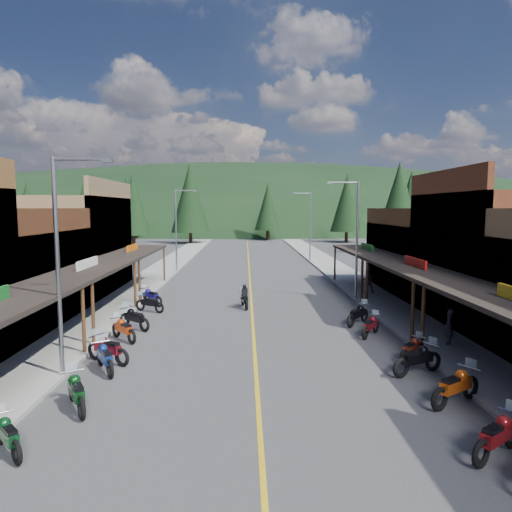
{
  "coord_description": "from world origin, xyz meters",
  "views": [
    {
      "loc": [
        -0.4,
        -22.31,
        6.2
      ],
      "look_at": [
        0.33,
        8.16,
        3.0
      ],
      "focal_mm": 32.0,
      "sensor_mm": 36.0,
      "label": 1
    }
  ],
  "objects": [
    {
      "name": "pine_0",
      "position": [
        -40.0,
        62.0,
        6.48
      ],
      "size": [
        5.04,
        5.04,
        11.0
      ],
      "color": "black",
      "rests_on": "ground"
    },
    {
      "name": "ground",
      "position": [
        0.0,
        0.0,
        0.0
      ],
      "size": [
        220.0,
        220.0,
        0.0
      ],
      "primitive_type": "plane",
      "color": "#38383A",
      "rests_on": "ground"
    },
    {
      "name": "pine_4",
      "position": [
        18.0,
        60.0,
        7.24
      ],
      "size": [
        5.88,
        5.88,
        12.5
      ],
      "color": "black",
      "rests_on": "ground"
    },
    {
      "name": "pine_7",
      "position": [
        -32.0,
        76.0,
        7.24
      ],
      "size": [
        5.88,
        5.88,
        12.5
      ],
      "color": "black",
      "rests_on": "ground"
    },
    {
      "name": "bike_east_8",
      "position": [
        5.6,
        1.37,
        0.63
      ],
      "size": [
        2.0,
        2.13,
        1.25
      ],
      "primitive_type": null,
      "rotation": [
        0.0,
        0.0,
        -0.72
      ],
      "color": "black",
      "rests_on": "ground"
    },
    {
      "name": "pine_11",
      "position": [
        20.0,
        38.0,
        7.19
      ],
      "size": [
        5.82,
        5.82,
        12.4
      ],
      "color": "black",
      "rests_on": "ground"
    },
    {
      "name": "shop_east_3",
      "position": [
        13.75,
        11.3,
        2.53
      ],
      "size": [
        10.9,
        10.2,
        6.2
      ],
      "color": "#4C2D16",
      "rests_on": "ground"
    },
    {
      "name": "pine_8",
      "position": [
        -22.0,
        40.0,
        5.98
      ],
      "size": [
        4.48,
        4.48,
        10.0
      ],
      "color": "black",
      "rests_on": "ground"
    },
    {
      "name": "bike_west_7",
      "position": [
        -6.11,
        -1.29,
        0.61
      ],
      "size": [
        1.96,
        2.07,
        1.22
      ],
      "primitive_type": null,
      "rotation": [
        0.0,
        0.0,
        0.73
      ],
      "color": "#BD370D",
      "rests_on": "ground"
    },
    {
      "name": "sidewalk_east",
      "position": [
        8.7,
        20.0,
        0.07
      ],
      "size": [
        3.4,
        94.0,
        0.15
      ],
      "primitive_type": "cube",
      "color": "gray",
      "rests_on": "ground"
    },
    {
      "name": "bike_west_9",
      "position": [
        -6.14,
        4.68,
        0.59
      ],
      "size": [
        2.13,
        1.6,
        1.17
      ],
      "primitive_type": null,
      "rotation": [
        0.0,
        0.0,
        1.06
      ],
      "color": "black",
      "rests_on": "ground"
    },
    {
      "name": "bike_west_5",
      "position": [
        -5.72,
        -5.42,
        0.62
      ],
      "size": [
        1.71,
        2.25,
        1.24
      ],
      "primitive_type": null,
      "rotation": [
        0.0,
        0.0,
        0.52
      ],
      "color": "navy",
      "rests_on": "ground"
    },
    {
      "name": "bike_west_4",
      "position": [
        -5.61,
        -8.69,
        0.63
      ],
      "size": [
        1.74,
        2.28,
        1.26
      ],
      "primitive_type": null,
      "rotation": [
        0.0,
        0.0,
        0.52
      ],
      "color": "#0B3713",
      "rests_on": "ground"
    },
    {
      "name": "bike_east_4",
      "position": [
        6.24,
        -8.6,
        0.66
      ],
      "size": [
        2.38,
        1.9,
        1.33
      ],
      "primitive_type": null,
      "rotation": [
        0.0,
        0.0,
        -1.01
      ],
      "color": "#BE430D",
      "rests_on": "ground"
    },
    {
      "name": "bike_west_6",
      "position": [
        -5.92,
        -4.39,
        0.64
      ],
      "size": [
        2.29,
        1.82,
        1.28
      ],
      "primitive_type": null,
      "rotation": [
        0.0,
        0.0,
        1.01
      ],
      "color": "maroon",
      "rests_on": "ground"
    },
    {
      "name": "bike_west_10",
      "position": [
        -6.45,
        6.49,
        0.64
      ],
      "size": [
        2.16,
        2.09,
        1.29
      ],
      "primitive_type": null,
      "rotation": [
        0.0,
        0.0,
        0.82
      ],
      "color": "navy",
      "rests_on": "ground"
    },
    {
      "name": "bike_east_3",
      "position": [
        5.87,
        -11.67,
        0.63
      ],
      "size": [
        2.22,
        1.85,
        1.25
      ],
      "primitive_type": null,
      "rotation": [
        0.0,
        0.0,
        -0.97
      ],
      "color": "maroon",
      "rests_on": "ground"
    },
    {
      "name": "rider_on_bike",
      "position": [
        -0.44,
        5.63,
        0.62
      ],
      "size": [
        0.99,
        2.1,
        1.54
      ],
      "rotation": [
        0.0,
        0.0,
        0.16
      ],
      "color": "black",
      "rests_on": "ground"
    },
    {
      "name": "bike_west_8",
      "position": [
        -6.1,
        0.74,
        0.64
      ],
      "size": [
        2.21,
        1.98,
        1.28
      ],
      "primitive_type": null,
      "rotation": [
        0.0,
        0.0,
        0.89
      ],
      "color": "black",
      "rests_on": "ground"
    },
    {
      "name": "pine_2",
      "position": [
        -10.0,
        58.0,
        7.99
      ],
      "size": [
        6.72,
        6.72,
        14.0
      ],
      "color": "black",
      "rests_on": "ground"
    },
    {
      "name": "streetlight_3",
      "position": [
        6.95,
        30.0,
        4.46
      ],
      "size": [
        2.16,
        0.18,
        8.0
      ],
      "color": "gray",
      "rests_on": "ground"
    },
    {
      "name": "bike_east_6",
      "position": [
        6.42,
        -4.34,
        0.53
      ],
      "size": [
        1.79,
        1.72,
        1.07
      ],
      "primitive_type": null,
      "rotation": [
        0.0,
        0.0,
        -0.82
      ],
      "color": "maroon",
      "rests_on": "ground"
    },
    {
      "name": "streetlight_0",
      "position": [
        -6.95,
        -6.0,
        4.46
      ],
      "size": [
        2.16,
        0.18,
        8.0
      ],
      "color": "gray",
      "rests_on": "ground"
    },
    {
      "name": "streetlight_2",
      "position": [
        6.95,
        8.0,
        4.46
      ],
      "size": [
        2.16,
        0.18,
        8.0
      ],
      "color": "gray",
      "rests_on": "ground"
    },
    {
      "name": "ridge_hill",
      "position": [
        0.0,
        135.0,
        0.0
      ],
      "size": [
        310.0,
        140.0,
        60.0
      ],
      "primitive_type": "ellipsoid",
      "color": "black",
      "rests_on": "ground"
    },
    {
      "name": "pine_3",
      "position": [
        4.0,
        66.0,
        6.48
      ],
      "size": [
        5.04,
        5.04,
        11.0
      ],
      "color": "black",
      "rests_on": "ground"
    },
    {
      "name": "sidewalk_west",
      "position": [
        -8.7,
        20.0,
        0.07
      ],
      "size": [
        3.4,
        94.0,
        0.15
      ],
      "primitive_type": "cube",
      "color": "gray",
      "rests_on": "ground"
    },
    {
      "name": "pedestrian_east_b",
      "position": [
        8.39,
        9.79,
        1.1
      ],
      "size": [
        0.93,
        0.55,
        1.9
      ],
      "primitive_type": "imported",
      "rotation": [
        0.0,
        0.0,
        3.16
      ],
      "color": "brown",
      "rests_on": "sidewalk_east"
    },
    {
      "name": "shop_east_2",
      "position": [
        13.78,
        1.7,
        3.52
      ],
      "size": [
        10.9,
        9.0,
        8.2
      ],
      "color": "#562B19",
      "rests_on": "ground"
    },
    {
      "name": "bike_east_5",
      "position": [
        6.03,
        -5.95,
        0.65
      ],
      "size": [
        2.39,
        1.66,
        1.3
      ],
      "primitive_type": null,
      "rotation": [
        0.0,
        0.0,
        -1.13
      ],
      "color": "black",
      "rests_on": "ground"
    },
    {
      "name": "shop_west_3",
      "position": [
        -13.78,
        11.3,
        3.52
      ],
      "size": [
        10.9,
        10.2,
        8.2
      ],
      "color": "brown",
      "rests_on": "ground"
    },
    {
      "name": "bike_east_7",
      "position": [
        5.69,
        -0.82,
        0.58
      ],
      "size": [
        1.72,
        2.03,
        1.15
      ],
      "primitive_type": null,
      "rotation": [
        0.0,
        0.0,
        -0.62
      ],
      "color": "maroon",
      "rests_on": "ground"
    },
    {
      "name": "centerline",
      "position": [
        0.0,
        20.0,
        0.01
      ],
      "size": [
        0.15,
        90.0,
        0.01
      ],
      "primitive_type": "cube",
      "color": "gold",
      "rests_on": "ground"
    },
    {
      "name": "pine_10",
      "position": [
        -18.0,
        50.0,
        6.78
      ],
      "size": [
        5.38,
        5.38,
        11.6
      ],
      "color": "black",
      "rests_on": "ground"
    },
    {
      "name": "streetlight_1",
      "position": [
        -6.95,
        22.0,
        4.46
      ],
      "size": [
        2.16,
        0.18,
        8.0
      ],
      "color": "gray",
      "rests_on": "ground"
    },
    {
      "name": "pine_1",
      "position": [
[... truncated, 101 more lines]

